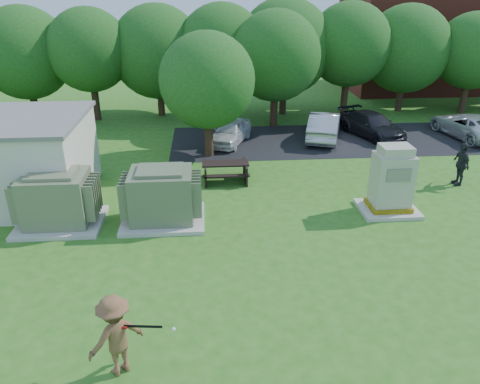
{
  "coord_description": "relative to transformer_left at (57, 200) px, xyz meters",
  "views": [
    {
      "loc": [
        -1.14,
        -10.99,
        8.1
      ],
      "look_at": [
        0.0,
        4.0,
        1.3
      ],
      "focal_mm": 35.0,
      "sensor_mm": 36.0,
      "label": 1
    }
  ],
  "objects": [
    {
      "name": "generator_cabinet",
      "position": [
        12.26,
        0.18,
        0.19
      ],
      "size": [
        2.17,
        1.77,
        2.64
      ],
      "color": "beige",
      "rests_on": "ground"
    },
    {
      "name": "car_white",
      "position": [
        6.68,
        8.93,
        -0.33
      ],
      "size": [
        2.85,
        4.07,
        1.29
      ],
      "primitive_type": "imported",
      "rotation": [
        0.0,
        0.0,
        -0.39
      ],
      "color": "silver",
      "rests_on": "ground"
    },
    {
      "name": "picnic_table",
      "position": [
        6.17,
        3.6,
        -0.43
      ],
      "size": [
        2.03,
        1.52,
        0.87
      ],
      "color": "black",
      "rests_on": "ground"
    },
    {
      "name": "car_dark",
      "position": [
        14.77,
        9.51,
        -0.31
      ],
      "size": [
        3.35,
        4.9,
        1.32
      ],
      "primitive_type": "imported",
      "rotation": [
        0.0,
        0.0,
        0.37
      ],
      "color": "black",
      "rests_on": "ground"
    },
    {
      "name": "person_walking_right",
      "position": [
        16.23,
        2.48,
        -0.02
      ],
      "size": [
        0.47,
        1.12,
        1.9
      ],
      "primitive_type": "imported",
      "rotation": [
        0.0,
        0.0,
        4.72
      ],
      "color": "#26282C",
      "rests_on": "ground"
    },
    {
      "name": "batter",
      "position": [
        3.25,
        -7.27,
        0.04
      ],
      "size": [
        1.49,
        1.35,
        2.01
      ],
      "primitive_type": "imported",
      "rotation": [
        0.0,
        0.0,
        3.75
      ],
      "color": "brown",
      "rests_on": "ground"
    },
    {
      "name": "car_silver_a",
      "position": [
        11.95,
        9.32,
        -0.22
      ],
      "size": [
        2.91,
        4.84,
        1.51
      ],
      "primitive_type": "imported",
      "rotation": [
        0.0,
        0.0,
        2.83
      ],
      "color": "#AEAEB3",
      "rests_on": "ground"
    },
    {
      "name": "transformer_left",
      "position": [
        0.0,
        0.0,
        0.0
      ],
      "size": [
        3.0,
        2.4,
        2.07
      ],
      "color": "beige",
      "rests_on": "ground"
    },
    {
      "name": "brick_building",
      "position": [
        24.5,
        22.5,
        3.03
      ],
      "size": [
        15.0,
        8.0,
        8.0
      ],
      "primitive_type": "cube",
      "color": "maroon",
      "rests_on": "ground"
    },
    {
      "name": "ground",
      "position": [
        6.5,
        -4.5,
        -0.97
      ],
      "size": [
        120.0,
        120.0,
        0.0
      ],
      "primitive_type": "plane",
      "color": "#2D6619",
      "rests_on": "ground"
    },
    {
      "name": "transformer_right",
      "position": [
        3.7,
        0.0,
        0.0
      ],
      "size": [
        3.0,
        2.4,
        2.07
      ],
      "color": "beige",
      "rests_on": "ground"
    },
    {
      "name": "car_silver_b",
      "position": [
        20.11,
        9.03,
        -0.31
      ],
      "size": [
        2.97,
        5.06,
        1.32
      ],
      "primitive_type": "imported",
      "rotation": [
        0.0,
        0.0,
        3.31
      ],
      "color": "silver",
      "rests_on": "ground"
    },
    {
      "name": "batting_equipment",
      "position": [
        3.89,
        -7.38,
        0.32
      ],
      "size": [
        1.25,
        0.17,
        0.24
      ],
      "color": "black",
      "rests_on": "ground"
    },
    {
      "name": "person_by_generator",
      "position": [
        12.46,
        0.01,
        -0.19
      ],
      "size": [
        0.68,
        0.63,
        1.56
      ],
      "primitive_type": "imported",
      "rotation": [
        0.0,
        0.0,
        2.54
      ],
      "color": "black",
      "rests_on": "ground"
    },
    {
      "name": "parking_strip",
      "position": [
        13.5,
        9.0,
        -0.96
      ],
      "size": [
        20.0,
        6.0,
        0.01
      ],
      "primitive_type": "cube",
      "color": "#232326",
      "rests_on": "ground"
    },
    {
      "name": "tree_row",
      "position": [
        8.25,
        14.0,
        3.18
      ],
      "size": [
        41.3,
        13.3,
        7.3
      ],
      "color": "#47301E",
      "rests_on": "ground"
    }
  ]
}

